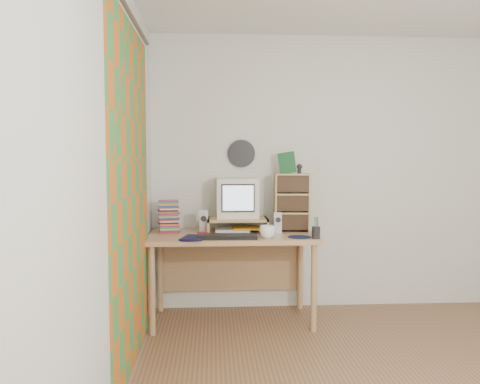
{
  "coord_description": "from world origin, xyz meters",
  "views": [
    {
      "loc": [
        -1.19,
        -2.53,
        1.39
      ],
      "look_at": [
        -0.97,
        1.33,
        1.11
      ],
      "focal_mm": 35.0,
      "sensor_mm": 36.0,
      "label": 1
    }
  ],
  "objects": [
    {
      "name": "back_wall",
      "position": [
        0.0,
        1.75,
        1.25
      ],
      "size": [
        3.5,
        0.0,
        3.5
      ],
      "primitive_type": "plane",
      "rotation": [
        1.57,
        0.0,
        0.0
      ],
      "color": "white",
      "rests_on": "floor"
    },
    {
      "name": "papers",
      "position": [
        -0.97,
        1.49,
        0.77
      ],
      "size": [
        0.29,
        0.22,
        0.04
      ],
      "primitive_type": null,
      "rotation": [
        0.0,
        0.0,
        0.01
      ],
      "color": "silver",
      "rests_on": "desk"
    },
    {
      "name": "mug",
      "position": [
        -0.76,
        1.14,
        0.8
      ],
      "size": [
        0.14,
        0.14,
        0.1
      ],
      "primitive_type": "imported",
      "rotation": [
        0.0,
        0.0,
        -0.09
      ],
      "color": "white",
      "rests_on": "desk"
    },
    {
      "name": "wall_disc",
      "position": [
        -0.93,
        1.73,
        1.43
      ],
      "size": [
        0.25,
        0.02,
        0.25
      ],
      "primitive_type": "cylinder",
      "rotation": [
        1.57,
        0.0,
        0.0
      ],
      "color": "black",
      "rests_on": "back_wall"
    },
    {
      "name": "mousepad",
      "position": [
        -0.49,
        1.17,
        0.75
      ],
      "size": [
        0.23,
        0.23,
        0.0
      ],
      "primitive_type": "cylinder",
      "rotation": [
        0.0,
        0.0,
        -0.24
      ],
      "color": "#0F1A33",
      "rests_on": "desk"
    },
    {
      "name": "pen_cup",
      "position": [
        -0.38,
        1.11,
        0.82
      ],
      "size": [
        0.07,
        0.07,
        0.13
      ],
      "primitive_type": null,
      "rotation": [
        0.0,
        0.0,
        -0.04
      ],
      "color": "black",
      "rests_on": "desk"
    },
    {
      "name": "monitor_riser",
      "position": [
        -0.98,
        1.48,
        0.84
      ],
      "size": [
        0.52,
        0.3,
        0.12
      ],
      "color": "tan",
      "rests_on": "desk"
    },
    {
      "name": "game_box",
      "position": [
        -0.54,
        1.51,
        1.35
      ],
      "size": [
        0.15,
        0.07,
        0.18
      ],
      "primitive_type": "cube",
      "rotation": [
        0.0,
        0.0,
        -0.29
      ],
      "color": "#18562C",
      "rests_on": "cd_rack"
    },
    {
      "name": "curtain",
      "position": [
        -1.71,
        0.48,
        1.15
      ],
      "size": [
        0.0,
        2.2,
        2.2
      ],
      "primitive_type": "plane",
      "rotation": [
        1.57,
        0.0,
        1.57
      ],
      "color": "#C0591B",
      "rests_on": "left_wall"
    },
    {
      "name": "webcam",
      "position": [
        -0.44,
        1.49,
        1.3
      ],
      "size": [
        0.05,
        0.05,
        0.08
      ],
      "primitive_type": null,
      "rotation": [
        0.0,
        0.0,
        0.1
      ],
      "color": "black",
      "rests_on": "cd_rack"
    },
    {
      "name": "keyboard",
      "position": [
        -1.08,
        1.15,
        0.77
      ],
      "size": [
        0.47,
        0.17,
        0.03
      ],
      "primitive_type": "cube",
      "rotation": [
        0.0,
        0.0,
        -0.04
      ],
      "color": "black",
      "rests_on": "desk"
    },
    {
      "name": "cd_rack",
      "position": [
        -0.5,
        1.49,
        1.0
      ],
      "size": [
        0.31,
        0.19,
        0.5
      ],
      "primitive_type": "cube",
      "rotation": [
        0.0,
        0.0,
        -0.08
      ],
      "color": "tan",
      "rests_on": "desk"
    },
    {
      "name": "dvd_stack",
      "position": [
        -1.57,
        1.49,
        0.87
      ],
      "size": [
        0.18,
        0.14,
        0.24
      ],
      "primitive_type": null,
      "rotation": [
        0.0,
        0.0,
        0.15
      ],
      "color": "brown",
      "rests_on": "desk"
    },
    {
      "name": "diary",
      "position": [
        -1.43,
        1.15,
        0.77
      ],
      "size": [
        0.25,
        0.21,
        0.04
      ],
      "primitive_type": "imported",
      "rotation": [
        0.0,
        0.0,
        -0.24
      ],
      "color": "black",
      "rests_on": "desk"
    },
    {
      "name": "speaker_left",
      "position": [
        -1.27,
        1.43,
        0.85
      ],
      "size": [
        0.08,
        0.08,
        0.2
      ],
      "primitive_type": "cube",
      "rotation": [
        0.0,
        0.0,
        0.01
      ],
      "color": "#B1B2B6",
      "rests_on": "desk"
    },
    {
      "name": "red_box",
      "position": [
        -1.27,
        1.23,
        0.77
      ],
      "size": [
        0.09,
        0.07,
        0.04
      ],
      "primitive_type": "cube",
      "rotation": [
        0.0,
        0.0,
        0.21
      ],
      "color": "#AB1224",
      "rests_on": "desk"
    },
    {
      "name": "crt_monitor",
      "position": [
        -0.98,
        1.53,
        1.04
      ],
      "size": [
        0.36,
        0.36,
        0.34
      ],
      "primitive_type": "cube",
      "rotation": [
        0.0,
        0.0,
        0.01
      ],
      "color": "silver",
      "rests_on": "monitor_riser"
    },
    {
      "name": "speaker_right",
      "position": [
        -0.64,
        1.42,
        0.84
      ],
      "size": [
        0.07,
        0.07,
        0.18
      ],
      "primitive_type": "cube",
      "rotation": [
        0.0,
        0.0,
        -0.03
      ],
      "color": "#B1B2B6",
      "rests_on": "desk"
    },
    {
      "name": "left_wall",
      "position": [
        -1.75,
        0.0,
        1.25
      ],
      "size": [
        0.0,
        3.5,
        3.5
      ],
      "primitive_type": "plane",
      "rotation": [
        1.57,
        0.0,
        1.57
      ],
      "color": "white",
      "rests_on": "floor"
    },
    {
      "name": "desk",
      "position": [
        -1.03,
        1.44,
        0.62
      ],
      "size": [
        1.4,
        0.7,
        0.75
      ],
      "color": "tan",
      "rests_on": "floor"
    }
  ]
}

